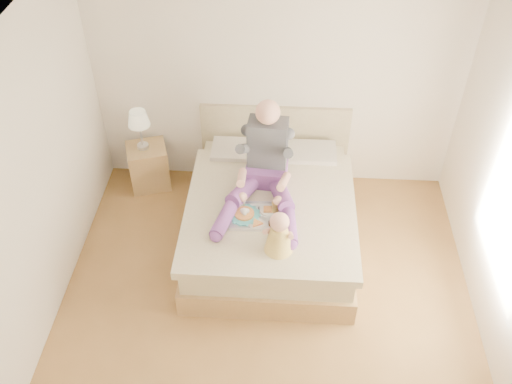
# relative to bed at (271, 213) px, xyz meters

# --- Properties ---
(room) EXTENTS (4.02, 4.22, 2.71)m
(room) POSITION_rel_bed_xyz_m (0.08, -1.08, 1.19)
(room) COLOR brown
(room) RESTS_ON ground
(bed) EXTENTS (1.70, 2.18, 1.00)m
(bed) POSITION_rel_bed_xyz_m (0.00, 0.00, 0.00)
(bed) COLOR #987647
(bed) RESTS_ON ground
(nightstand) EXTENTS (0.54, 0.51, 0.54)m
(nightstand) POSITION_rel_bed_xyz_m (-1.47, 0.76, -0.05)
(nightstand) COLOR #987647
(nightstand) RESTS_ON ground
(lamp) EXTENTS (0.24, 0.24, 0.49)m
(lamp) POSITION_rel_bed_xyz_m (-1.50, 0.76, 0.60)
(lamp) COLOR silver
(lamp) RESTS_ON nightstand
(adult) EXTENTS (0.83, 1.21, 0.99)m
(adult) POSITION_rel_bed_xyz_m (-0.07, 0.05, 0.58)
(adult) COLOR #663380
(adult) RESTS_ON bed
(tray) EXTENTS (0.51, 0.40, 0.14)m
(tray) POSITION_rel_bed_xyz_m (-0.15, -0.35, 0.33)
(tray) COLOR silver
(tray) RESTS_ON bed
(baby) EXTENTS (0.29, 0.40, 0.44)m
(baby) POSITION_rel_bed_xyz_m (0.10, -0.76, 0.47)
(baby) COLOR gold
(baby) RESTS_ON bed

